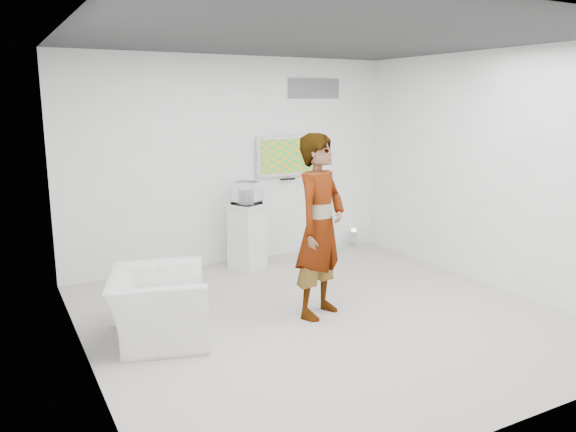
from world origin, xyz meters
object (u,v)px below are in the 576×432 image
object	(u,v)px
armchair	(159,306)
pedestal	(247,237)
person	(320,226)
floor_uplight	(354,238)
tv	(286,156)

from	to	relation	value
armchair	pedestal	distance (m)	2.54
person	pedestal	distance (m)	2.07
pedestal	floor_uplight	xyz separation A→B (m)	(2.03, 0.26, -0.32)
armchair	pedestal	bearing A→B (deg)	-28.59
person	floor_uplight	xyz separation A→B (m)	(2.04, 2.25, -0.87)
pedestal	floor_uplight	world-z (taller)	pedestal
tv	armchair	world-z (taller)	tv
pedestal	floor_uplight	distance (m)	2.07
pedestal	tv	bearing A→B (deg)	24.32
tv	armchair	xyz separation A→B (m)	(-2.63, -2.18, -1.20)
person	armchair	bearing A→B (deg)	145.99
person	pedestal	world-z (taller)	person
person	floor_uplight	world-z (taller)	person
person	armchair	size ratio (longest dim) A/B	1.89
pedestal	armchair	bearing A→B (deg)	-134.87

